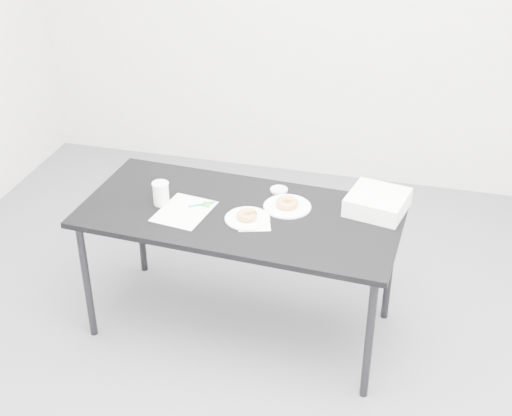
% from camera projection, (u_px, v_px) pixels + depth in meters
% --- Properties ---
extents(floor, '(4.00, 4.00, 0.00)m').
position_uv_depth(floor, '(235.00, 348.00, 3.62)').
color(floor, '#4F5055').
rests_on(floor, ground).
extents(table, '(1.57, 0.81, 0.70)m').
position_uv_depth(table, '(240.00, 221.00, 3.45)').
color(table, black).
rests_on(table, floor).
extents(scorecard, '(0.27, 0.32, 0.00)m').
position_uv_depth(scorecard, '(184.00, 211.00, 3.42)').
color(scorecard, white).
rests_on(scorecard, table).
extents(logo_patch, '(0.05, 0.05, 0.00)m').
position_uv_depth(logo_patch, '(206.00, 204.00, 3.47)').
color(logo_patch, green).
rests_on(logo_patch, scorecard).
extents(pen, '(0.12, 0.08, 0.01)m').
position_uv_depth(pen, '(202.00, 204.00, 3.47)').
color(pen, '#0C8A74').
rests_on(pen, scorecard).
extents(napkin, '(0.19, 0.19, 0.00)m').
position_uv_depth(napkin, '(254.00, 223.00, 3.33)').
color(napkin, white).
rests_on(napkin, table).
extents(plate_near, '(0.21, 0.21, 0.01)m').
position_uv_depth(plate_near, '(247.00, 219.00, 3.36)').
color(plate_near, white).
rests_on(plate_near, napkin).
extents(donut_near, '(0.11, 0.11, 0.03)m').
position_uv_depth(donut_near, '(247.00, 215.00, 3.35)').
color(donut_near, '#C57C3E').
rests_on(donut_near, plate_near).
extents(plate_far, '(0.23, 0.23, 0.01)m').
position_uv_depth(plate_far, '(287.00, 207.00, 3.46)').
color(plate_far, white).
rests_on(plate_far, table).
extents(donut_far, '(0.11, 0.11, 0.04)m').
position_uv_depth(donut_far, '(287.00, 203.00, 3.45)').
color(donut_far, '#C57C3E').
rests_on(donut_far, plate_far).
extents(coffee_cup, '(0.08, 0.08, 0.12)m').
position_uv_depth(coffee_cup, '(161.00, 193.00, 3.46)').
color(coffee_cup, silver).
rests_on(coffee_cup, table).
extents(cup_lid, '(0.09, 0.09, 0.01)m').
position_uv_depth(cup_lid, '(279.00, 190.00, 3.60)').
color(cup_lid, silver).
rests_on(cup_lid, table).
extents(bakery_box, '(0.31, 0.31, 0.09)m').
position_uv_depth(bakery_box, '(377.00, 202.00, 3.41)').
color(bakery_box, white).
rests_on(bakery_box, table).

